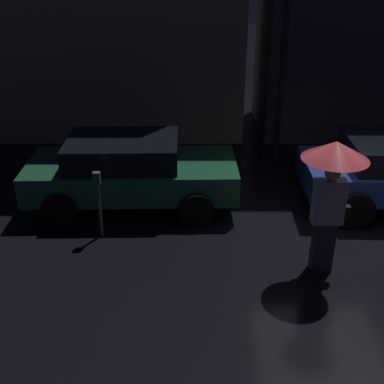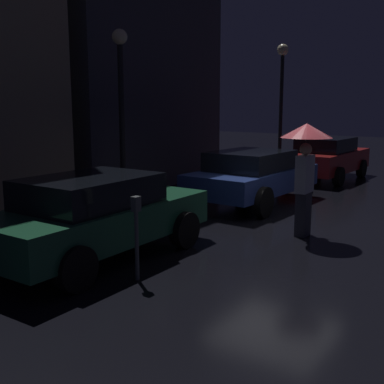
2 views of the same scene
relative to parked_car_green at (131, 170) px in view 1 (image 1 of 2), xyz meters
The scene contains 5 objects.
ground_plane 4.14m from the parked_car_green, 22.40° to the right, with size 60.00×60.00×0.00m, color black.
parked_car_green is the anchor object (origin of this frame).
pedestrian_with_umbrella 4.12m from the parked_car_green, 34.90° to the right, with size 0.98×0.98×2.20m.
parking_meter 1.33m from the parked_car_green, 107.96° to the right, with size 0.12×0.10×1.25m.
street_lamp_near 4.66m from the parked_car_green, 36.97° to the left, with size 0.37×0.37×4.33m.
Camera 1 is at (-2.54, -7.19, 4.58)m, focal length 45.00 mm.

